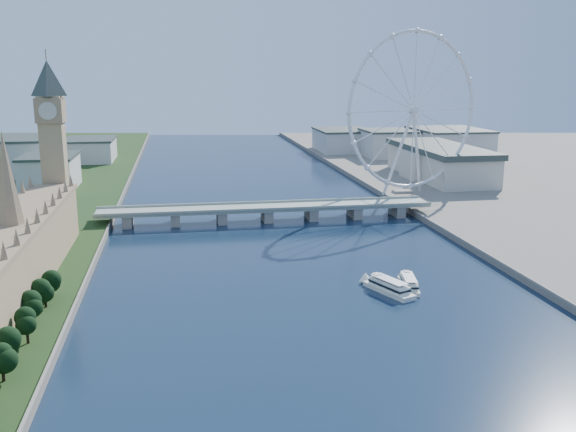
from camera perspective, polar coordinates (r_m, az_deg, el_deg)
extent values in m
cube|color=tan|center=(301.17, -23.16, -3.67)|extent=(24.00, 200.00, 28.00)
cone|color=#937A59|center=(293.70, -23.77, 3.09)|extent=(12.00, 12.00, 40.00)
cube|color=tan|center=(399.61, -20.02, 4.24)|extent=(13.00, 13.00, 80.00)
cube|color=#937A59|center=(396.57, -20.38, 8.81)|extent=(15.00, 15.00, 14.00)
pyramid|color=#2D3833|center=(396.03, -20.70, 12.85)|extent=(20.02, 20.02, 20.00)
cube|color=gray|center=(424.51, -1.89, 0.73)|extent=(220.00, 22.00, 2.00)
cube|color=gray|center=(423.15, -14.05, -0.35)|extent=(6.00, 20.00, 7.50)
cube|color=gray|center=(421.81, -9.99, -0.20)|extent=(6.00, 20.00, 7.50)
cube|color=gray|center=(422.61, -5.92, -0.04)|extent=(6.00, 20.00, 7.50)
cube|color=gray|center=(425.53, -1.89, 0.11)|extent=(6.00, 20.00, 7.50)
cube|color=gray|center=(430.52, 2.07, 0.25)|extent=(6.00, 20.00, 7.50)
cube|color=gray|center=(437.52, 5.92, 0.39)|extent=(6.00, 20.00, 7.50)
cube|color=gray|center=(446.42, 9.63, 0.53)|extent=(6.00, 20.00, 7.50)
torus|color=silver|center=(499.43, 11.11, 9.20)|extent=(113.60, 39.12, 118.60)
cylinder|color=silver|center=(499.43, 11.11, 9.20)|extent=(7.25, 6.61, 6.00)
cube|color=gray|center=(515.35, 10.10, 2.17)|extent=(14.00, 10.00, 2.00)
cube|color=beige|center=(557.15, -20.38, 3.60)|extent=(40.00, 60.00, 26.00)
cube|color=beige|center=(652.23, -22.46, 4.93)|extent=(60.00, 80.00, 32.00)
cube|color=beige|center=(722.33, -17.19, 5.59)|extent=(50.00, 70.00, 22.00)
cube|color=beige|center=(735.00, 9.15, 6.35)|extent=(60.00, 60.00, 28.00)
cube|color=beige|center=(738.08, 14.09, 6.23)|extent=(70.00, 90.00, 30.00)
cube|color=beige|center=(780.91, 4.93, 6.68)|extent=(60.00, 80.00, 24.00)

